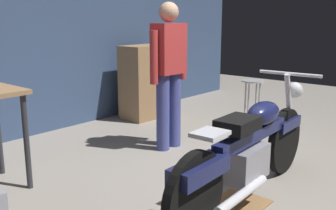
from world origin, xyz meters
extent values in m
plane|color=gray|center=(0.00, 0.00, 0.00)|extent=(12.00, 12.00, 0.00)
cube|color=#384C70|center=(0.00, 2.80, 1.55)|extent=(8.00, 0.12, 3.10)
cylinder|color=#2D2D33|center=(-1.26, 1.31, 0.43)|extent=(0.05, 0.05, 0.86)
cylinder|color=black|center=(0.59, -0.25, 0.32)|extent=(0.64, 0.10, 0.64)
cylinder|color=black|center=(-0.96, -0.32, 0.32)|extent=(0.64, 0.10, 0.64)
cube|color=#191E4C|center=(0.59, -0.25, 0.50)|extent=(0.45, 0.16, 0.10)
cube|color=#191E4C|center=(-0.91, -0.32, 0.50)|extent=(0.53, 0.20, 0.12)
cube|color=gray|center=(-0.24, -0.29, 0.34)|extent=(0.45, 0.26, 0.28)
cube|color=#191E4C|center=(-0.14, -0.28, 0.55)|extent=(1.10, 0.15, 0.10)
ellipsoid|color=#191E4C|center=(0.06, -0.27, 0.70)|extent=(0.45, 0.24, 0.20)
cube|color=black|center=(-0.39, -0.29, 0.70)|extent=(0.37, 0.26, 0.10)
cube|color=silver|center=(-0.79, -0.31, 0.72)|extent=(0.25, 0.21, 0.03)
cylinder|color=silver|center=(0.65, -0.25, 0.65)|extent=(0.27, 0.06, 0.68)
cylinder|color=silver|center=(0.61, -0.25, 0.98)|extent=(0.06, 0.60, 0.03)
sphere|color=silver|center=(0.77, -0.24, 0.80)|extent=(0.16, 0.16, 0.16)
cylinder|color=silver|center=(-0.53, -0.44, 0.22)|extent=(0.70, 0.10, 0.07)
cylinder|color=#434B94|center=(0.51, 1.09, 0.44)|extent=(0.15, 0.15, 0.88)
cylinder|color=#434B94|center=(0.31, 1.09, 0.44)|extent=(0.15, 0.15, 0.88)
cube|color=#BF3333|center=(0.41, 1.09, 1.16)|extent=(0.38, 0.23, 0.56)
cylinder|color=#BF3333|center=(0.65, 1.08, 1.08)|extent=(0.09, 0.09, 0.58)
cylinder|color=#BF3333|center=(0.17, 1.10, 1.08)|extent=(0.09, 0.09, 0.58)
sphere|color=tan|center=(0.41, 1.09, 1.56)|extent=(0.22, 0.22, 0.22)
cylinder|color=#B2B2B7|center=(1.97, 0.86, 0.63)|extent=(0.32, 0.32, 0.02)
cylinder|color=#B2B2B7|center=(2.08, 0.86, 0.31)|extent=(0.02, 0.02, 0.62)
cylinder|color=#B2B2B7|center=(1.97, 0.97, 0.31)|extent=(0.02, 0.02, 0.62)
cylinder|color=#B2B2B7|center=(1.86, 0.86, 0.31)|extent=(0.02, 0.02, 0.62)
cylinder|color=#B2B2B7|center=(1.97, 0.75, 0.31)|extent=(0.02, 0.02, 0.62)
cube|color=#99724C|center=(1.31, 2.30, 0.55)|extent=(0.80, 0.44, 1.10)
sphere|color=tan|center=(1.31, 2.07, 0.85)|extent=(0.04, 0.04, 0.04)
sphere|color=tan|center=(1.31, 2.07, 0.55)|extent=(0.04, 0.04, 0.04)
sphere|color=tan|center=(1.31, 2.07, 0.25)|extent=(0.04, 0.04, 0.04)
cube|color=olive|center=(-0.36, -0.28, 0.01)|extent=(0.56, 0.40, 0.01)
camera|label=1|loc=(-2.90, -1.76, 1.49)|focal=41.49mm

